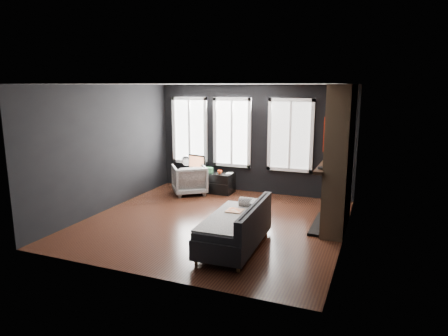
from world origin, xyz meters
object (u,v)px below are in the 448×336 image
at_px(monitor, 197,162).
at_px(mantel_vase, 329,155).
at_px(media_console, 206,181).
at_px(sofa, 234,225).
at_px(mug, 220,171).
at_px(book, 227,169).
at_px(armchair, 189,178).

xyz_separation_m(monitor, mantel_vase, (3.43, -1.07, 0.57)).
xyz_separation_m(media_console, monitor, (-0.25, 0.02, 0.49)).
distance_m(sofa, media_console, 3.73).
bearing_deg(mug, media_console, 169.40).
bearing_deg(media_console, sofa, -55.24).
xyz_separation_m(sofa, book, (-1.39, 3.16, 0.22)).
distance_m(monitor, book, 0.84).
height_order(media_console, mantel_vase, mantel_vase).
distance_m(armchair, media_console, 0.50).
height_order(monitor, mug, monitor).
bearing_deg(book, armchair, -155.28).
distance_m(sofa, mug, 3.45).
bearing_deg(sofa, media_console, 120.09).
height_order(media_console, monitor, monitor).
height_order(armchair, monitor, monitor).
xyz_separation_m(armchair, mantel_vase, (3.45, -0.66, 0.91)).
bearing_deg(armchair, media_console, -161.89).
distance_m(monitor, mantel_vase, 3.64).
bearing_deg(media_console, monitor, 178.55).
bearing_deg(media_console, book, 2.98).
relative_size(armchair, book, 3.88).
distance_m(armchair, monitor, 0.53).
height_order(mug, mantel_vase, mantel_vase).
bearing_deg(armchair, book, 167.60).
bearing_deg(monitor, mantel_vase, -5.61).
bearing_deg(mantel_vase, book, 158.03).
height_order(sofa, book, sofa).
xyz_separation_m(book, mantel_vase, (2.61, -1.05, 0.70)).
relative_size(mug, book, 0.54).
xyz_separation_m(media_console, mug, (0.43, -0.08, 0.31)).
bearing_deg(mantel_vase, mug, 160.61).
xyz_separation_m(media_console, mantel_vase, (3.18, -1.05, 1.06)).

